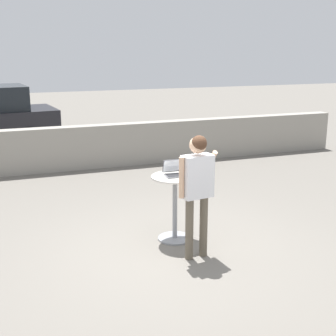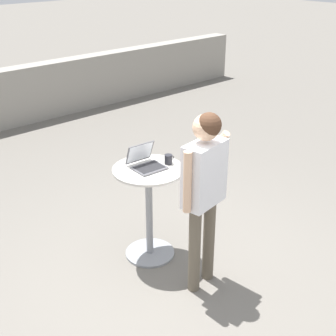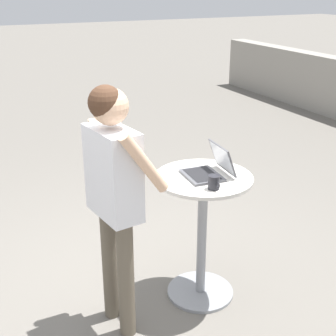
% 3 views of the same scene
% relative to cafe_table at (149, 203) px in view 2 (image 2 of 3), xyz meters
% --- Properties ---
extents(ground_plane, '(50.00, 50.00, 0.00)m').
position_rel_cafe_table_xyz_m(ground_plane, '(-0.16, -0.50, -0.61)').
color(ground_plane, slate).
extents(cafe_table, '(0.70, 0.70, 0.98)m').
position_rel_cafe_table_xyz_m(cafe_table, '(0.00, 0.00, 0.00)').
color(cafe_table, gray).
rests_on(cafe_table, ground_plane).
extents(laptop, '(0.32, 0.34, 0.22)m').
position_rel_cafe_table_xyz_m(laptop, '(0.00, 0.04, 0.42)').
color(laptop, '#515156').
rests_on(laptop, cafe_table).
extents(coffee_mug, '(0.11, 0.08, 0.10)m').
position_rel_cafe_table_xyz_m(coffee_mug, '(0.22, -0.05, 0.42)').
color(coffee_mug, '#232328').
rests_on(coffee_mug, cafe_table).
extents(standing_person, '(0.56, 0.41, 1.70)m').
position_rel_cafe_table_xyz_m(standing_person, '(0.05, -0.68, 0.48)').
color(standing_person, brown).
rests_on(standing_person, ground_plane).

